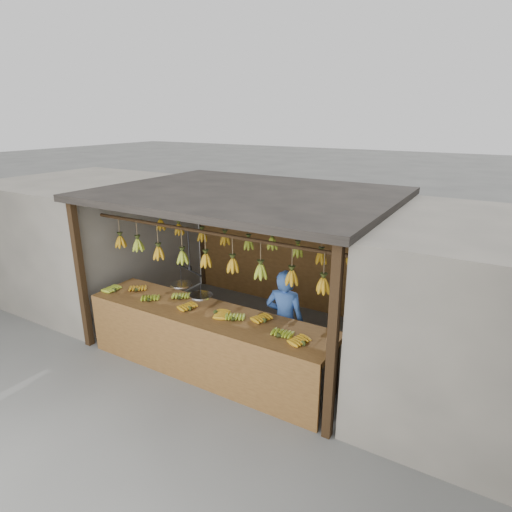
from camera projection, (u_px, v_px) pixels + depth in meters
The scene contains 9 objects.
ground at pixel (247, 336), 7.05m from camera, with size 80.00×80.00×0.00m, color #5B5B57.
stall at pixel (257, 215), 6.70m from camera, with size 4.30×3.30×2.40m.
neighbor_left at pixel (91, 238), 8.43m from camera, with size 3.00×3.00×2.30m, color slate.
neighbor_right at pixel (510, 325), 4.95m from camera, with size 3.00×3.00×2.30m, color slate.
counter at pixel (202, 328), 5.79m from camera, with size 3.67×0.84×0.96m.
hanging_bananas at pixel (246, 242), 6.53m from camera, with size 3.59×2.23×0.39m.
balance_scale at pixel (191, 287), 6.01m from camera, with size 0.80×0.49×0.90m.
vendor at pixel (285, 321), 5.92m from camera, with size 0.55×0.36×1.50m, color #3359A5.
bag_bundles at pixel (392, 276), 6.90m from camera, with size 0.08×0.26×1.28m.
Camera 1 is at (3.33, -5.32, 3.47)m, focal length 30.00 mm.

